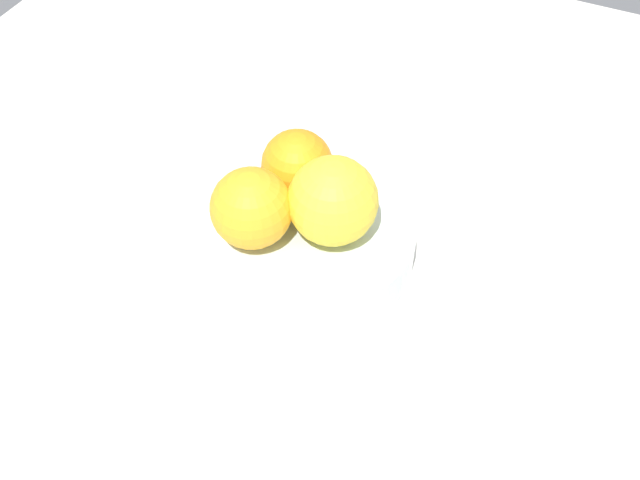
% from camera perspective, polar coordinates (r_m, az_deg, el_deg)
% --- Properties ---
extents(ground_plane, '(1.10, 1.10, 0.02)m').
position_cam_1_polar(ground_plane, '(0.70, -0.00, -1.93)').
color(ground_plane, silver).
extents(fruit_bowl, '(0.17, 0.17, 0.04)m').
position_cam_1_polar(fruit_bowl, '(0.68, -0.00, -0.31)').
color(fruit_bowl, silver).
rests_on(fruit_bowl, ground_plane).
extents(orange_in_bowl_0, '(0.08, 0.08, 0.08)m').
position_cam_1_polar(orange_in_bowl_0, '(0.63, 1.07, 3.15)').
color(orange_in_bowl_0, yellow).
rests_on(orange_in_bowl_0, fruit_bowl).
extents(orange_in_bowl_1, '(0.07, 0.07, 0.07)m').
position_cam_1_polar(orange_in_bowl_1, '(0.67, -1.78, 5.83)').
color(orange_in_bowl_1, orange).
rests_on(orange_in_bowl_1, fruit_bowl).
extents(orange_in_bowl_2, '(0.07, 0.07, 0.07)m').
position_cam_1_polar(orange_in_bowl_2, '(0.63, -5.33, 2.46)').
color(orange_in_bowl_2, '#F9A823').
rests_on(orange_in_bowl_2, fruit_bowl).
extents(folded_napkin, '(0.19, 0.19, 0.00)m').
position_cam_1_polar(folded_napkin, '(0.89, 5.65, 11.96)').
color(folded_napkin, beige).
rests_on(folded_napkin, ground_plane).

